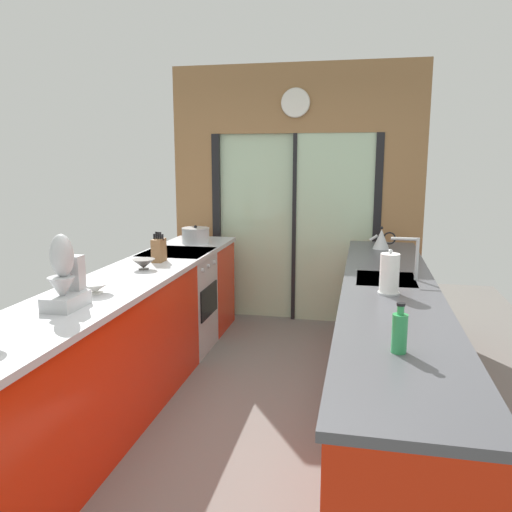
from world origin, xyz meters
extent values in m
cube|color=slate|center=(0.00, 0.60, -0.01)|extent=(5.04, 7.60, 0.02)
cube|color=olive|center=(0.00, 2.40, 2.35)|extent=(2.64, 0.08, 0.70)
cube|color=#B2D1AD|center=(-0.42, 2.42, 1.00)|extent=(0.80, 0.02, 2.00)
cube|color=#B2D1AD|center=(0.42, 2.38, 1.00)|extent=(0.80, 0.02, 2.00)
cube|color=black|center=(-0.86, 2.40, 1.00)|extent=(0.08, 0.10, 2.00)
cube|color=black|center=(0.86, 2.40, 1.00)|extent=(0.08, 0.10, 2.00)
cube|color=black|center=(0.00, 2.40, 1.00)|extent=(0.04, 0.10, 2.00)
cube|color=olive|center=(-1.11, 2.40, 1.00)|extent=(0.42, 0.08, 2.00)
cube|color=olive|center=(1.11, 2.40, 1.00)|extent=(0.42, 0.08, 2.00)
cylinder|color=white|center=(0.00, 2.34, 2.30)|extent=(0.28, 0.03, 0.28)
torus|color=beige|center=(0.00, 2.34, 2.30)|extent=(0.30, 0.02, 0.30)
cube|color=red|center=(-0.91, -0.33, 0.44)|extent=(0.58, 2.55, 0.88)
cube|color=red|center=(-0.91, 1.88, 0.44)|extent=(0.58, 0.65, 0.88)
cube|color=#BCBCC1|center=(-0.91, 0.30, 0.90)|extent=(0.62, 3.80, 0.04)
cube|color=red|center=(0.91, 0.30, 0.44)|extent=(0.58, 3.80, 0.88)
cube|color=#4C4C51|center=(0.91, 0.30, 0.90)|extent=(0.62, 3.80, 0.04)
cube|color=#B7BABC|center=(0.89, 0.55, 0.90)|extent=(0.40, 0.48, 0.05)
cylinder|color=#B7BABC|center=(1.09, 0.55, 1.07)|extent=(0.02, 0.02, 0.29)
cylinder|color=#B7BABC|center=(1.00, 0.55, 1.20)|extent=(0.18, 0.02, 0.02)
cube|color=#B7BABC|center=(-0.91, 1.25, 0.44)|extent=(0.58, 0.60, 0.88)
cube|color=black|center=(-0.61, 1.25, 0.48)|extent=(0.01, 0.48, 0.28)
cube|color=black|center=(-0.91, 1.25, 0.91)|extent=(0.58, 0.60, 0.03)
cylinder|color=#B7BABC|center=(-0.61, 1.07, 0.80)|extent=(0.02, 0.04, 0.04)
cylinder|color=#B7BABC|center=(-0.61, 1.25, 0.80)|extent=(0.02, 0.04, 0.04)
cylinder|color=#B7BABC|center=(-0.61, 1.43, 0.80)|extent=(0.02, 0.04, 0.04)
cylinder|color=silver|center=(-0.89, -0.24, 0.92)|extent=(0.09, 0.09, 0.01)
cone|color=silver|center=(-0.89, -0.24, 0.96)|extent=(0.21, 0.21, 0.06)
cylinder|color=#514C47|center=(-0.89, 0.49, 0.92)|extent=(0.08, 0.08, 0.01)
cone|color=#514C47|center=(-0.89, 0.49, 0.96)|extent=(0.17, 0.17, 0.07)
cube|color=brown|center=(-0.89, 0.79, 1.01)|extent=(0.08, 0.14, 0.19)
cylinder|color=black|center=(-0.93, 0.79, 1.12)|extent=(0.02, 0.02, 0.05)
cylinder|color=black|center=(-0.91, 0.79, 1.13)|extent=(0.02, 0.02, 0.07)
cylinder|color=black|center=(-0.89, 0.79, 1.13)|extent=(0.02, 0.02, 0.07)
cylinder|color=black|center=(-0.87, 0.79, 1.13)|extent=(0.02, 0.02, 0.07)
cylinder|color=black|center=(-0.85, 0.79, 1.12)|extent=(0.02, 0.02, 0.05)
cube|color=#B7BABC|center=(-0.89, -0.56, 0.96)|extent=(0.17, 0.26, 0.08)
cube|color=#B7BABC|center=(-0.89, -0.46, 1.10)|extent=(0.10, 0.08, 0.20)
ellipsoid|color=#B7BABC|center=(-0.89, -0.57, 1.22)|extent=(0.13, 0.12, 0.24)
cone|color=#B7BABC|center=(-0.89, -0.59, 1.04)|extent=(0.15, 0.15, 0.13)
cylinder|color=#B7BABC|center=(-0.89, 1.73, 0.99)|extent=(0.27, 0.27, 0.14)
cylinder|color=#B7BABC|center=(-0.89, 1.73, 1.07)|extent=(0.27, 0.27, 0.01)
sphere|color=black|center=(-0.89, 1.73, 1.08)|extent=(0.03, 0.03, 0.03)
cone|color=#B7BABC|center=(0.89, 1.77, 1.01)|extent=(0.15, 0.15, 0.18)
sphere|color=black|center=(0.89, 1.77, 1.12)|extent=(0.03, 0.03, 0.03)
cylinder|color=#B7BABC|center=(0.82, 1.77, 1.02)|extent=(0.08, 0.02, 0.07)
torus|color=black|center=(0.96, 1.77, 1.02)|extent=(0.12, 0.01, 0.12)
cylinder|color=#339E56|center=(0.89, -0.87, 1.01)|extent=(0.07, 0.07, 0.17)
cylinder|color=#339E56|center=(0.89, -0.87, 1.11)|extent=(0.03, 0.03, 0.04)
cylinder|color=black|center=(0.89, -0.87, 1.14)|extent=(0.04, 0.04, 0.01)
cylinder|color=#B7BABC|center=(0.89, 0.13, 0.93)|extent=(0.14, 0.14, 0.01)
cylinder|color=white|center=(0.89, 0.13, 1.05)|extent=(0.12, 0.12, 0.24)
sphere|color=#B7BABC|center=(0.89, 0.13, 1.19)|extent=(0.03, 0.03, 0.03)
camera|label=1|loc=(0.72, -3.06, 1.74)|focal=36.18mm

